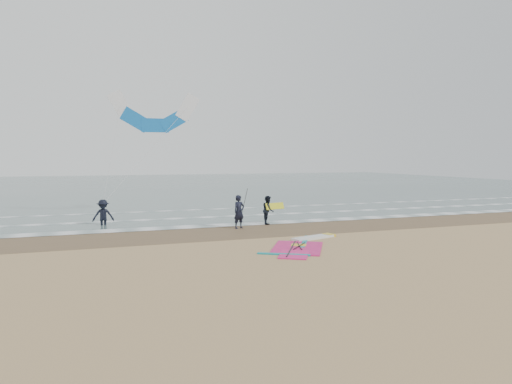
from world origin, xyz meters
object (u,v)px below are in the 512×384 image
object	(u,v)px
person_walking	(268,210)
surf_kite	(155,116)
person_standing	(239,212)
person_wading	(103,210)
windsurf_rig	(303,245)

from	to	relation	value
person_walking	surf_kite	distance (m)	10.87
person_standing	person_wading	bearing A→B (deg)	133.26
person_standing	person_walking	world-z (taller)	person_standing
windsurf_rig	person_wading	xyz separation A→B (m)	(-8.53, 9.43, 0.92)
person_walking	surf_kite	world-z (taller)	surf_kite
windsurf_rig	surf_kite	xyz separation A→B (m)	(-4.91, 13.72, 6.87)
person_wading	person_walking	bearing A→B (deg)	-12.13
person_standing	person_wading	distance (m)	8.13
person_walking	person_wading	xyz separation A→B (m)	(-9.39, 2.67, 0.09)
windsurf_rig	person_wading	distance (m)	12.75
windsurf_rig	person_wading	world-z (taller)	person_wading
person_wading	surf_kite	size ratio (longest dim) A/B	0.26
windsurf_rig	person_standing	bearing A→B (deg)	102.54
windsurf_rig	person_standing	world-z (taller)	person_standing
surf_kite	person_wading	bearing A→B (deg)	-130.14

